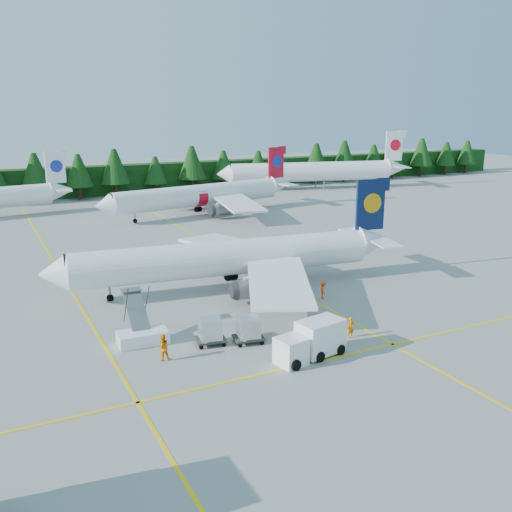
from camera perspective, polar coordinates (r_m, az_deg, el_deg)
name	(u,v)px	position (r m, az deg, el deg)	size (l,w,h in m)	color
ground	(287,331)	(47.01, 3.09, -7.51)	(320.00, 320.00, 0.00)	gray
taxi_stripe_a	(70,287)	(60.91, -18.15, -3.00)	(0.25, 120.00, 0.01)	yellow
taxi_stripe_b	(247,264)	(66.46, -0.90, -0.80)	(0.25, 120.00, 0.01)	yellow
taxi_stripe_cross	(327,359)	(42.34, 7.16, -10.21)	(80.00, 0.25, 0.01)	yellow
treeline_hedge	(90,181)	(122.60, -16.28, 7.20)	(220.00, 4.00, 6.00)	black
airliner_navy	(220,259)	(56.71, -3.64, -0.30)	(35.47, 29.04, 10.33)	white
airliner_red	(195,196)	(96.79, -6.10, 5.97)	(36.31, 29.61, 10.65)	white
airliner_far_right	(306,171)	(127.82, 5.02, 8.42)	(42.18, 13.07, 12.45)	white
airstairs	(142,333)	(45.50, -11.35, -7.56)	(3.88, 5.27, 3.42)	white
service_truck	(310,341)	(41.97, 5.44, -8.44)	(5.77, 2.98, 2.65)	white
uld_pair	(229,329)	(44.25, -2.68, -7.31)	(5.31, 3.09, 1.75)	#303426
crew_a	(351,327)	(46.05, 9.46, -7.06)	(0.62, 0.41, 1.69)	orange
crew_b	(163,347)	(42.04, -9.31, -9.01)	(0.96, 0.75, 1.98)	orange
crew_c	(323,290)	(54.76, 6.72, -3.40)	(0.70, 0.47, 1.69)	#F94305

